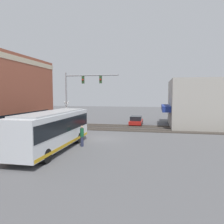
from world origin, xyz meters
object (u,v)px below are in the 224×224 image
object	(u,v)px
parked_car_red	(136,121)
pedestrian_near_bus	(82,136)
city_bus	(53,129)
crossing_signal	(67,113)

from	to	relation	value
parked_car_red	pedestrian_near_bus	distance (m)	14.88
city_bus	parked_car_red	bearing A→B (deg)	-18.42
pedestrian_near_bus	city_bus	bearing A→B (deg)	132.90
city_bus	parked_car_red	size ratio (longest dim) A/B	2.32
city_bus	parked_car_red	world-z (taller)	city_bus
city_bus	crossing_signal	distance (m)	9.62
crossing_signal	city_bus	bearing A→B (deg)	-163.54
crossing_signal	pedestrian_near_bus	world-z (taller)	crossing_signal
crossing_signal	parked_car_red	xyz separation A→B (m)	(7.00, -8.12, -1.64)
crossing_signal	pedestrian_near_bus	xyz separation A→B (m)	(-7.46, -4.61, -1.34)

